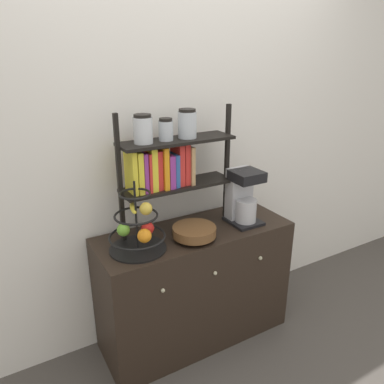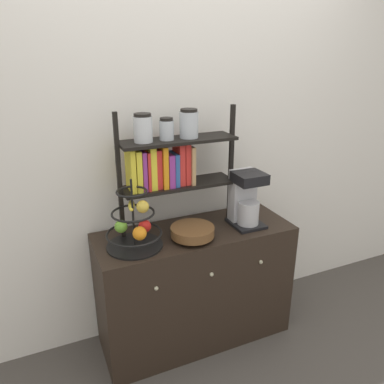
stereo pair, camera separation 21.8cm
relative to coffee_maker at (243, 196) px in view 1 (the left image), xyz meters
The scene contains 7 objects.
ground_plane 1.03m from the coffee_maker, 149.38° to the right, with size 12.00×12.00×0.00m, color #47423D.
wall_back 0.57m from the coffee_maker, 137.25° to the left, with size 7.00×0.05×2.60m, color silver.
sideboard 0.65m from the coffee_maker, behind, with size 1.22×0.47×0.78m.
coffee_maker is the anchor object (origin of this frame).
fruit_stand 0.72m from the coffee_maker, behind, with size 0.32×0.32×0.40m.
wooden_bowl 0.41m from the coffee_maker, behind, with size 0.26×0.26×0.08m.
shelf_hutch 0.56m from the coffee_maker, 165.36° to the left, with size 0.73×0.20×0.73m.
Camera 1 is at (-1.04, -1.54, 1.81)m, focal length 35.00 mm.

